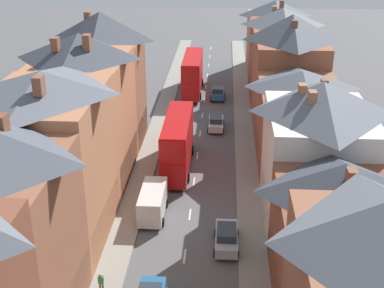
{
  "coord_description": "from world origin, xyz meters",
  "views": [
    {
      "loc": [
        2.6,
        -15.12,
        23.71
      ],
      "look_at": [
        -0.51,
        35.04,
        1.72
      ],
      "focal_mm": 50.0,
      "sensor_mm": 36.0,
      "label": 1
    }
  ],
  "objects_px": {
    "pedestrian_mid_left": "(101,282)",
    "double_decker_bus_lead": "(177,142)",
    "delivery_van": "(153,202)",
    "car_parked_left_b": "(226,237)",
    "car_near_blue": "(216,122)",
    "car_parked_left_a": "(218,93)",
    "double_decker_bus_mid_street": "(192,73)"
  },
  "relations": [
    {
      "from": "pedestrian_mid_left",
      "to": "double_decker_bus_lead",
      "type": "bearing_deg",
      "value": 80.15
    },
    {
      "from": "delivery_van",
      "to": "pedestrian_mid_left",
      "type": "xyz_separation_m",
      "value": [
        -2.12,
        -10.38,
        -0.3
      ]
    },
    {
      "from": "car_parked_left_b",
      "to": "double_decker_bus_lead",
      "type": "bearing_deg",
      "value": 110.01
    },
    {
      "from": "double_decker_bus_lead",
      "to": "delivery_van",
      "type": "bearing_deg",
      "value": -97.92
    },
    {
      "from": "car_near_blue",
      "to": "delivery_van",
      "type": "relative_size",
      "value": 0.83
    },
    {
      "from": "double_decker_bus_lead",
      "to": "car_parked_left_b",
      "type": "bearing_deg",
      "value": -69.99
    },
    {
      "from": "car_parked_left_a",
      "to": "pedestrian_mid_left",
      "type": "relative_size",
      "value": 2.36
    },
    {
      "from": "double_decker_bus_lead",
      "to": "car_parked_left_a",
      "type": "height_order",
      "value": "double_decker_bus_lead"
    },
    {
      "from": "double_decker_bus_lead",
      "to": "delivery_van",
      "type": "xyz_separation_m",
      "value": [
        -1.29,
        -9.28,
        -1.48
      ]
    },
    {
      "from": "car_parked_left_b",
      "to": "car_parked_left_a",
      "type": "bearing_deg",
      "value": 92.12
    },
    {
      "from": "double_decker_bus_mid_street",
      "to": "car_parked_left_b",
      "type": "bearing_deg",
      "value": -82.58
    },
    {
      "from": "delivery_van",
      "to": "car_parked_left_a",
      "type": "bearing_deg",
      "value": 81.0
    },
    {
      "from": "double_decker_bus_lead",
      "to": "pedestrian_mid_left",
      "type": "height_order",
      "value": "double_decker_bus_lead"
    },
    {
      "from": "double_decker_bus_mid_street",
      "to": "car_parked_left_a",
      "type": "height_order",
      "value": "double_decker_bus_mid_street"
    },
    {
      "from": "car_parked_left_b",
      "to": "delivery_van",
      "type": "height_order",
      "value": "delivery_van"
    },
    {
      "from": "double_decker_bus_mid_street",
      "to": "car_parked_left_b",
      "type": "relative_size",
      "value": 2.46
    },
    {
      "from": "double_decker_bus_mid_street",
      "to": "double_decker_bus_lead",
      "type": "bearing_deg",
      "value": -90.0
    },
    {
      "from": "car_near_blue",
      "to": "car_parked_left_a",
      "type": "xyz_separation_m",
      "value": [
        -0.0,
        11.03,
        0.02
      ]
    },
    {
      "from": "double_decker_bus_lead",
      "to": "car_near_blue",
      "type": "xyz_separation_m",
      "value": [
        3.61,
        10.62,
        -1.99
      ]
    },
    {
      "from": "double_decker_bus_lead",
      "to": "car_parked_left_a",
      "type": "distance_m",
      "value": 22.05
    },
    {
      "from": "car_parked_left_b",
      "to": "delivery_van",
      "type": "distance_m",
      "value": 7.51
    },
    {
      "from": "double_decker_bus_mid_street",
      "to": "delivery_van",
      "type": "relative_size",
      "value": 2.08
    },
    {
      "from": "car_parked_left_a",
      "to": "delivery_van",
      "type": "relative_size",
      "value": 0.73
    },
    {
      "from": "car_parked_left_a",
      "to": "pedestrian_mid_left",
      "type": "bearing_deg",
      "value": -99.65
    },
    {
      "from": "double_decker_bus_lead",
      "to": "double_decker_bus_mid_street",
      "type": "bearing_deg",
      "value": 90.0
    },
    {
      "from": "car_parked_left_b",
      "to": "double_decker_bus_mid_street",
      "type": "bearing_deg",
      "value": 97.42
    },
    {
      "from": "car_near_blue",
      "to": "pedestrian_mid_left",
      "type": "xyz_separation_m",
      "value": [
        -7.02,
        -30.28,
        0.21
      ]
    },
    {
      "from": "double_decker_bus_lead",
      "to": "pedestrian_mid_left",
      "type": "distance_m",
      "value": 20.03
    },
    {
      "from": "car_parked_left_b",
      "to": "pedestrian_mid_left",
      "type": "height_order",
      "value": "pedestrian_mid_left"
    },
    {
      "from": "car_parked_left_a",
      "to": "car_near_blue",
      "type": "bearing_deg",
      "value": -90.0
    },
    {
      "from": "double_decker_bus_mid_street",
      "to": "pedestrian_mid_left",
      "type": "height_order",
      "value": "double_decker_bus_mid_street"
    },
    {
      "from": "pedestrian_mid_left",
      "to": "double_decker_bus_mid_street",
      "type": "bearing_deg",
      "value": 85.55
    }
  ]
}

